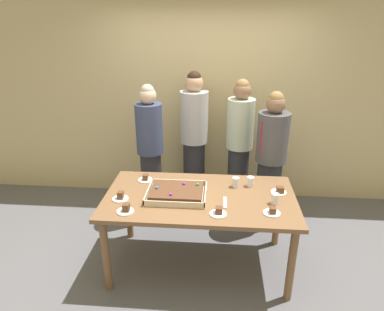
% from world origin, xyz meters
% --- Properties ---
extents(ground_plane, '(12.00, 12.00, 0.00)m').
position_xyz_m(ground_plane, '(0.00, 0.00, 0.00)').
color(ground_plane, '#5B5B60').
extents(interior_back_panel, '(8.00, 0.12, 3.00)m').
position_xyz_m(interior_back_panel, '(0.00, 1.60, 1.50)').
color(interior_back_panel, '#CCB784').
rests_on(interior_back_panel, ground_plane).
extents(party_table, '(1.80, 0.98, 0.79)m').
position_xyz_m(party_table, '(0.00, 0.00, 0.70)').
color(party_table, brown).
rests_on(party_table, ground_plane).
extents(sheet_cake, '(0.55, 0.44, 0.10)m').
position_xyz_m(sheet_cake, '(-0.22, -0.02, 0.83)').
color(sheet_cake, beige).
rests_on(sheet_cake, party_table).
extents(plated_slice_near_left, '(0.15, 0.15, 0.06)m').
position_xyz_m(plated_slice_near_left, '(0.64, -0.26, 0.81)').
color(plated_slice_near_left, white).
rests_on(plated_slice_near_left, party_table).
extents(plated_slice_near_right, '(0.15, 0.15, 0.07)m').
position_xyz_m(plated_slice_near_right, '(0.76, 0.12, 0.81)').
color(plated_slice_near_right, white).
rests_on(plated_slice_near_right, party_table).
extents(plated_slice_far_left, '(0.15, 0.15, 0.08)m').
position_xyz_m(plated_slice_far_left, '(-0.73, -0.12, 0.81)').
color(plated_slice_far_left, white).
rests_on(plated_slice_far_left, party_table).
extents(plated_slice_far_right, '(0.15, 0.15, 0.07)m').
position_xyz_m(plated_slice_far_right, '(-0.63, -0.33, 0.82)').
color(plated_slice_far_right, white).
rests_on(plated_slice_far_right, party_table).
extents(plated_slice_center_front, '(0.15, 0.15, 0.06)m').
position_xyz_m(plated_slice_center_front, '(0.18, -0.31, 0.81)').
color(plated_slice_center_front, white).
rests_on(plated_slice_center_front, party_table).
extents(plated_slice_center_back, '(0.15, 0.15, 0.07)m').
position_xyz_m(plated_slice_center_back, '(-0.58, 0.28, 0.81)').
color(plated_slice_center_back, white).
rests_on(plated_slice_center_back, party_table).
extents(drink_cup_nearest, '(0.07, 0.07, 0.10)m').
position_xyz_m(drink_cup_nearest, '(0.49, 0.24, 0.84)').
color(drink_cup_nearest, white).
rests_on(drink_cup_nearest, party_table).
extents(drink_cup_middle, '(0.07, 0.07, 0.10)m').
position_xyz_m(drink_cup_middle, '(0.34, 0.22, 0.84)').
color(drink_cup_middle, white).
rests_on(drink_cup_middle, party_table).
extents(drink_cup_far_end, '(0.07, 0.07, 0.10)m').
position_xyz_m(drink_cup_far_end, '(0.68, -0.08, 0.84)').
color(drink_cup_far_end, white).
rests_on(drink_cup_far_end, party_table).
extents(cake_server_utensil, '(0.03, 0.20, 0.01)m').
position_xyz_m(cake_server_utensil, '(0.24, -0.11, 0.80)').
color(cake_server_utensil, silver).
rests_on(cake_server_utensil, party_table).
extents(person_serving_front, '(0.32, 0.32, 1.71)m').
position_xyz_m(person_serving_front, '(0.41, 1.10, 0.90)').
color(person_serving_front, '#28282D').
rests_on(person_serving_front, ground_plane).
extents(person_green_shirt_behind, '(0.34, 0.34, 1.77)m').
position_xyz_m(person_green_shirt_behind, '(-0.15, 1.21, 0.92)').
color(person_green_shirt_behind, '#28282D').
rests_on(person_green_shirt_behind, ground_plane).
extents(person_striped_tie_right, '(0.31, 0.31, 1.67)m').
position_xyz_m(person_striped_tie_right, '(-0.64, 0.88, 0.88)').
color(person_striped_tie_right, '#28282D').
rests_on(person_striped_tie_right, ground_plane).
extents(person_far_right_suit, '(0.35, 0.35, 1.63)m').
position_xyz_m(person_far_right_suit, '(0.76, 0.81, 0.85)').
color(person_far_right_suit, '#28282D').
rests_on(person_far_right_suit, ground_plane).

